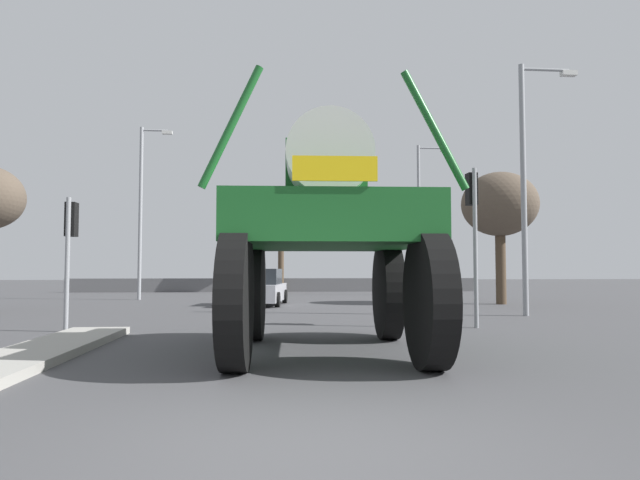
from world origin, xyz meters
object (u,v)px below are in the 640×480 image
Objects in this scene: bare_tree_far_center at (281,210)px; bare_tree_right at (500,205)px; oversize_sprayer at (326,233)px; sedan_ahead at (261,288)px; traffic_signal_near_left at (70,234)px; streetlight_near_right at (528,175)px; streetlight_far_left at (143,204)px; streetlight_far_right at (421,212)px; traffic_signal_near_right at (473,211)px.

bare_tree_right is at bearing -56.35° from bare_tree_far_center.
bare_tree_far_center is at bearing 123.65° from bare_tree_right.
oversize_sprayer is 16.05m from bare_tree_right.
oversize_sprayer is 1.37× the size of sedan_ahead.
streetlight_near_right is at bearing 13.96° from traffic_signal_near_left.
streetlight_far_left reaches higher than sedan_ahead.
bare_tree_far_center reaches higher than bare_tree_right.
oversize_sprayer is 0.66× the size of streetlight_far_right.
traffic_signal_near_left is 13.78m from streetlight_near_right.
streetlight_near_right is (8.75, -6.17, 3.86)m from sedan_ahead.
traffic_signal_near_left reaches higher than sedan_ahead.
bare_tree_far_center is (-8.14, 5.19, 0.62)m from streetlight_far_right.
oversize_sprayer is 0.71× the size of streetlight_near_right.
streetlight_near_right is 6.11m from bare_tree_right.
traffic_signal_near_right is 10.37m from bare_tree_right.
traffic_signal_near_left is 22.63m from streetlight_far_right.
streetlight_far_right is at bearing -17.16° from oversize_sprayer.
oversize_sprayer is at bearing -136.31° from traffic_signal_near_right.
traffic_signal_near_left is 0.46× the size of bare_tree_far_center.
sedan_ahead is 0.52× the size of streetlight_near_right.
oversize_sprayer is at bearing -123.72° from bare_tree_right.
streetlight_far_left is 15.61m from streetlight_far_right.
bare_tree_far_center is at bearing 3.12° from oversize_sprayer.
traffic_signal_near_right is (5.67, -9.46, 2.28)m from sedan_ahead.
bare_tree_far_center reaches higher than traffic_signal_near_left.
oversize_sprayer is at bearing -89.12° from bare_tree_far_center.
oversize_sprayer is at bearing -34.46° from traffic_signal_near_left.
sedan_ahead is 0.75× the size of bare_tree_right.
oversize_sprayer is 1.03× the size of bare_tree_right.
streetlight_far_left is at bearing 129.45° from traffic_signal_near_right.
streetlight_near_right is at bearing -91.67° from streetlight_far_right.
streetlight_near_right is 14.62m from streetlight_far_right.
bare_tree_far_center is (1.03, 13.63, 4.78)m from sedan_ahead.
streetlight_near_right is 1.17× the size of bare_tree_far_center.
bare_tree_right is (8.83, 13.24, 2.12)m from oversize_sprayer.
streetlight_far_left is 17.01m from bare_tree_right.
traffic_signal_near_right is 0.72× the size of bare_tree_right.
traffic_signal_near_right is at bearing -78.64° from bare_tree_far_center.
streetlight_far_left is at bearing 163.04° from bare_tree_right.
traffic_signal_near_right is at bearing -116.62° from bare_tree_right.
sedan_ahead is 10.88m from bare_tree_right.
traffic_signal_near_right reaches higher than traffic_signal_near_left.
streetlight_near_right is 1.44× the size of bare_tree_right.
streetlight_far_right is at bearing 13.86° from streetlight_far_left.
bare_tree_far_center is at bearing 76.63° from traffic_signal_near_left.
streetlight_near_right reaches higher than traffic_signal_near_left.
traffic_signal_near_left is 0.39× the size of streetlight_near_right.
bare_tree_right reaches higher than sedan_ahead.
traffic_signal_near_right is 4.78m from streetlight_near_right.
streetlight_far_left reaches higher than bare_tree_far_center.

